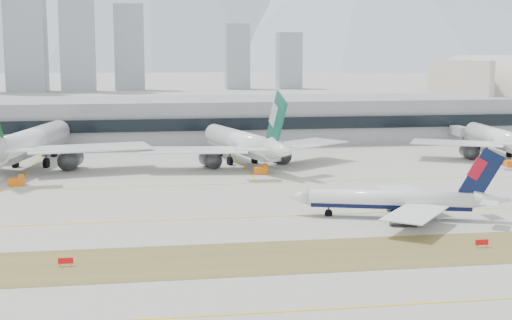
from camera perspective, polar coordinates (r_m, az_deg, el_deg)
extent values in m
plane|color=#A5A29B|center=(140.41, -2.52, -4.20)|extent=(3000.00, 3000.00, 0.00)
cube|color=brown|center=(109.68, -0.59, -7.86)|extent=(360.00, 18.00, 0.06)
cube|color=yellow|center=(135.56, -2.28, -4.65)|extent=(360.00, 0.45, 0.04)
cube|color=yellow|center=(88.17, 1.66, -12.04)|extent=(360.00, 0.45, 0.04)
cube|color=yellow|center=(169.63, -3.68, -1.97)|extent=(360.00, 0.45, 0.04)
cylinder|color=white|center=(137.11, 10.69, -3.09)|extent=(30.06, 12.11, 3.33)
cube|color=black|center=(137.30, 10.68, -3.47)|extent=(29.34, 11.45, 1.50)
cone|color=white|center=(137.36, 3.35, -2.94)|extent=(5.42, 4.54, 3.33)
cone|color=white|center=(139.20, 18.37, -3.04)|extent=(7.44, 5.16, 3.33)
cube|color=white|center=(146.48, 12.05, -2.59)|extent=(8.90, 16.99, 0.20)
cube|color=white|center=(143.10, 17.57, -2.59)|extent=(3.03, 4.71, 0.13)
cylinder|color=#3F4247|center=(143.72, 11.43, -3.53)|extent=(5.58, 3.87, 2.50)
cube|color=#3F4247|center=(143.52, 11.44, -3.14)|extent=(2.09, 0.86, 1.16)
cube|color=white|center=(128.47, 12.62, -4.17)|extent=(16.17, 17.47, 0.20)
cube|color=white|center=(134.75, 18.17, -3.30)|extent=(5.10, 5.51, 0.13)
cylinder|color=#3F4247|center=(131.74, 11.74, -4.64)|extent=(5.58, 3.87, 2.50)
cube|color=#3F4247|center=(131.52, 11.76, -4.22)|extent=(2.09, 0.86, 1.16)
cube|color=#091439|center=(138.00, 17.60, -1.14)|extent=(7.94, 2.70, 10.42)
cube|color=#B70C24|center=(137.68, 17.27, -0.67)|extent=(3.66, 1.44, 4.47)
cylinder|color=#3F4247|center=(137.58, 5.83, -4.08)|extent=(0.40, 0.40, 2.00)
cylinder|color=black|center=(137.67, 5.83, -4.25)|extent=(1.60, 1.00, 1.50)
cylinder|color=#3F4247|center=(135.61, 11.05, -4.39)|extent=(0.40, 0.40, 2.00)
cylinder|color=black|center=(135.70, 11.05, -4.56)|extent=(1.60, 1.00, 1.50)
cylinder|color=#3F4247|center=(139.82, 10.96, -3.99)|extent=(0.40, 0.40, 2.00)
cylinder|color=black|center=(139.91, 10.96, -4.16)|extent=(1.60, 1.00, 1.50)
cylinder|color=white|center=(204.43, -17.52, 1.50)|extent=(15.81, 50.08, 6.58)
cube|color=slate|center=(204.65, -17.49, 1.00)|extent=(14.65, 48.91, 2.96)
cone|color=white|center=(231.50, -15.20, 2.39)|extent=(7.89, 8.70, 6.58)
cube|color=white|center=(192.40, -13.22, 0.95)|extent=(33.78, 20.31, 0.39)
cube|color=white|center=(174.95, -17.93, 0.78)|extent=(9.74, 5.95, 0.26)
cylinder|color=#3F4247|center=(197.62, -14.60, 0.04)|extent=(6.40, 9.07, 4.93)
cube|color=#3F4247|center=(197.35, -14.62, 0.61)|extent=(1.13, 3.48, 2.30)
cylinder|color=#3F4247|center=(222.86, -15.87, 0.77)|extent=(0.79, 0.79, 3.95)
cylinder|color=black|center=(222.97, -15.86, 0.56)|extent=(1.69, 3.12, 2.96)
cylinder|color=#3F4247|center=(205.28, -18.70, -0.01)|extent=(0.79, 0.79, 3.95)
cylinder|color=black|center=(205.40, -18.69, -0.24)|extent=(1.69, 3.12, 2.96)
cylinder|color=#3F4247|center=(202.45, -16.44, -0.02)|extent=(0.79, 0.79, 3.95)
cylinder|color=black|center=(202.57, -16.43, -0.25)|extent=(1.69, 3.12, 2.96)
cylinder|color=white|center=(200.56, -1.24, 1.52)|extent=(16.44, 43.79, 5.78)
cube|color=slate|center=(200.76, -1.24, 1.07)|extent=(15.38, 42.73, 2.60)
cone|color=white|center=(223.93, -3.68, 2.24)|extent=(7.26, 7.90, 5.78)
cone|color=white|center=(176.22, 2.04, 0.77)|extent=(8.01, 10.85, 5.78)
cube|color=white|center=(201.32, 3.57, 1.28)|extent=(29.90, 26.70, 0.35)
cube|color=white|center=(181.09, 3.95, 1.10)|extent=(9.11, 7.92, 0.23)
cylinder|color=#3F4247|center=(202.05, 1.88, 0.41)|extent=(6.01, 8.13, 4.34)
cube|color=#3F4247|center=(201.81, 1.88, 0.90)|extent=(1.17, 3.05, 2.02)
cube|color=white|center=(189.31, -4.88, 0.80)|extent=(29.21, 16.31, 0.35)
cube|color=white|center=(174.75, -0.44, 0.85)|extent=(8.35, 4.76, 0.23)
cylinder|color=#3F4247|center=(194.16, -3.69, 0.06)|extent=(6.01, 8.13, 4.34)
cube|color=#3F4247|center=(193.91, -3.69, 0.57)|extent=(1.17, 3.05, 2.02)
cube|color=#125041|center=(178.14, 1.64, 3.08)|extent=(3.50, 11.84, 15.51)
cube|color=#A5A9AE|center=(179.09, 1.47, 3.65)|extent=(1.97, 5.44, 6.64)
cylinder|color=#3F4247|center=(216.50, -2.90, 0.80)|extent=(0.69, 0.69, 3.47)
cylinder|color=black|center=(216.60, -2.89, 0.61)|extent=(1.63, 2.77, 2.60)
cylinder|color=#3F4247|center=(198.69, -2.11, 0.10)|extent=(0.69, 0.69, 3.47)
cylinder|color=black|center=(198.79, -2.10, -0.11)|extent=(1.63, 2.77, 2.60)
cylinder|color=#3F4247|center=(201.51, -0.11, 0.23)|extent=(0.69, 0.69, 3.47)
cylinder|color=black|center=(201.61, -0.11, 0.02)|extent=(1.63, 2.77, 2.60)
cylinder|color=white|center=(225.81, 18.74, 1.73)|extent=(9.29, 40.53, 5.32)
cube|color=slate|center=(225.98, 18.72, 1.36)|extent=(8.41, 39.65, 2.39)
cone|color=white|center=(247.29, 16.74, 2.38)|extent=(5.90, 6.64, 5.32)
cube|color=white|center=(215.37, 15.77, 1.33)|extent=(28.04, 22.22, 0.32)
cube|color=white|center=(202.05, 19.36, 1.24)|extent=(8.39, 6.57, 0.21)
cylinder|color=#3F4247|center=(219.82, 16.69, 0.67)|extent=(4.63, 7.06, 3.99)
cube|color=#3F4247|center=(219.62, 16.71, 1.08)|extent=(0.67, 2.82, 1.86)
cylinder|color=#3F4247|center=(240.42, 17.33, 1.16)|extent=(0.64, 0.64, 3.19)
cylinder|color=black|center=(240.50, 17.33, 1.01)|extent=(1.16, 2.47, 2.39)
cylinder|color=#3F4247|center=(224.02, 17.97, 0.61)|extent=(0.64, 0.64, 3.19)
cylinder|color=black|center=(224.11, 17.97, 0.45)|extent=(1.16, 2.47, 2.39)
cylinder|color=#3F4247|center=(226.62, 19.60, 0.62)|extent=(0.64, 0.64, 3.19)
cylinder|color=black|center=(226.71, 19.59, 0.46)|extent=(1.16, 2.47, 2.39)
cube|color=gray|center=(252.62, -5.53, 3.21)|extent=(280.00, 42.00, 15.00)
cube|color=black|center=(231.22, -5.19, 2.82)|extent=(280.00, 1.20, 4.00)
cube|color=beige|center=(299.15, 15.81, 5.03)|extent=(2.00, 57.00, 27.90)
cube|color=red|center=(108.97, -14.99, -7.79)|extent=(2.20, 0.15, 0.90)
cylinder|color=orange|center=(109.24, -15.40, -8.12)|extent=(0.10, 0.10, 0.50)
cylinder|color=orange|center=(109.07, -14.56, -8.12)|extent=(0.10, 0.10, 0.50)
cube|color=red|center=(120.79, 17.62, -6.29)|extent=(2.20, 0.15, 0.90)
cylinder|color=orange|center=(120.60, 17.26, -6.62)|extent=(0.10, 0.10, 0.50)
cylinder|color=orange|center=(121.31, 17.95, -6.56)|extent=(0.10, 0.10, 0.50)
cube|color=orange|center=(177.08, -18.62, -1.67)|extent=(3.50, 2.00, 1.80)
cube|color=orange|center=(176.68, -18.25, -1.28)|extent=(1.20, 1.80, 1.00)
cylinder|color=black|center=(176.61, -19.04, -1.90)|extent=(0.70, 0.30, 0.70)
cylinder|color=black|center=(178.16, -18.95, -1.81)|extent=(0.70, 0.30, 0.70)
cylinder|color=black|center=(176.20, -18.27, -1.89)|extent=(0.70, 0.30, 0.70)
cylinder|color=black|center=(177.76, -18.19, -1.79)|extent=(0.70, 0.30, 0.70)
cube|color=orange|center=(207.69, 19.74, -0.27)|extent=(3.50, 2.00, 1.80)
cylinder|color=black|center=(206.51, 19.55, -0.46)|extent=(0.70, 0.30, 0.70)
cylinder|color=black|center=(207.89, 19.34, -0.39)|extent=(0.70, 0.30, 0.70)
cube|color=orange|center=(183.66, 0.36, -0.86)|extent=(3.50, 2.00, 1.80)
cube|color=orange|center=(183.66, 0.73, -0.48)|extent=(1.20, 1.80, 1.00)
cylinder|color=black|center=(182.78, 0.03, -1.08)|extent=(0.70, 0.30, 0.70)
cylinder|color=black|center=(184.34, -0.05, -1.00)|extent=(0.70, 0.30, 0.70)
cylinder|color=black|center=(183.17, 0.77, -1.06)|extent=(0.70, 0.30, 0.70)
cylinder|color=black|center=(184.72, 0.69, -0.98)|extent=(0.70, 0.30, 0.70)
cube|color=gray|center=(597.85, -17.91, 9.05)|extent=(30.00, 27.00, 80.00)
cube|color=gray|center=(588.61, -14.14, 10.68)|extent=(26.00, 23.40, 110.00)
cube|color=gray|center=(601.13, -10.10, 8.85)|extent=(24.00, 21.60, 70.00)
cube|color=gray|center=(611.37, -1.52, 8.27)|extent=(20.00, 18.00, 55.00)
cube|color=gray|center=(618.93, 2.66, 7.94)|extent=(20.00, 18.00, 48.00)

